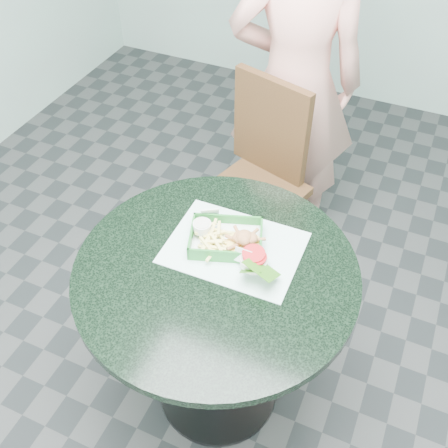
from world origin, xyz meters
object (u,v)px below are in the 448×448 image
at_px(sauce_ramekin, 207,226).
at_px(food_basket, 226,244).
at_px(crab_sandwich, 240,248).
at_px(dining_chair, 261,169).
at_px(diner_person, 297,69).
at_px(cafe_table, 217,305).

bearing_deg(sauce_ramekin, food_basket, -15.74).
height_order(crab_sandwich, sauce_ramekin, crab_sandwich).
distance_m(dining_chair, diner_person, 0.46).
height_order(cafe_table, dining_chair, dining_chair).
relative_size(dining_chair, sauce_ramekin, 15.59).
bearing_deg(cafe_table, sauce_ramekin, 125.64).
bearing_deg(food_basket, cafe_table, -82.98).
height_order(dining_chair, crab_sandwich, dining_chair).
xyz_separation_m(cafe_table, diner_person, (-0.11, 1.07, 0.31)).
height_order(food_basket, sauce_ramekin, sauce_ramekin).
bearing_deg(diner_person, cafe_table, 79.42).
height_order(cafe_table, food_basket, food_basket).
height_order(cafe_table, crab_sandwich, crab_sandwich).
distance_m(diner_person, food_basket, 0.97).
height_order(dining_chair, sauce_ramekin, dining_chair).
relative_size(cafe_table, diner_person, 0.50).
bearing_deg(diner_person, sauce_ramekin, 74.59).
bearing_deg(dining_chair, diner_person, 98.99).
bearing_deg(diner_person, crab_sandwich, 82.49).
bearing_deg(dining_chair, cafe_table, -62.59).
distance_m(cafe_table, food_basket, 0.21).
bearing_deg(cafe_table, crab_sandwich, 60.45).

